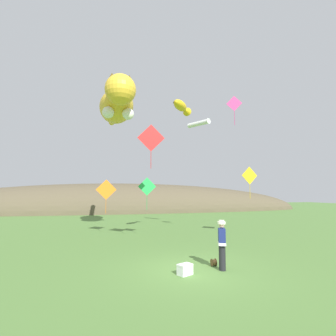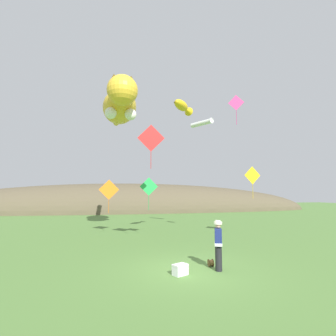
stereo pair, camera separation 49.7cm
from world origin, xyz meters
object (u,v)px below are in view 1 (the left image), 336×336
(kite_diamond_pink, at_px, (234,104))
(kite_diamond_orange, at_px, (106,190))
(kite_giant_cat, at_px, (117,105))
(kite_fish_windsock, at_px, (182,107))
(kite_diamond_gold, at_px, (250,176))
(kite_spool, at_px, (214,262))
(kite_diamond_green, at_px, (147,187))
(picnic_cooler, at_px, (185,269))
(festival_attendant, at_px, (222,243))
(kite_diamond_red, at_px, (151,138))
(kite_tube_streamer, at_px, (199,123))

(kite_diamond_pink, distance_m, kite_diamond_orange, 10.07)
(kite_giant_cat, bearing_deg, kite_fish_windsock, -49.60)
(kite_giant_cat, xyz_separation_m, kite_diamond_gold, (8.36, -3.85, -5.35))
(kite_spool, relative_size, kite_diamond_orange, 0.12)
(kite_diamond_gold, distance_m, kite_diamond_green, 6.70)
(kite_fish_windsock, bearing_deg, kite_diamond_pink, -7.17)
(kite_spool, distance_m, kite_fish_windsock, 9.46)
(kite_diamond_green, bearing_deg, picnic_cooler, -89.89)
(festival_attendant, distance_m, kite_diamond_orange, 10.38)
(kite_giant_cat, relative_size, kite_diamond_pink, 4.71)
(picnic_cooler, distance_m, kite_diamond_red, 7.12)
(festival_attendant, relative_size, kite_diamond_pink, 0.95)
(festival_attendant, height_order, kite_giant_cat, kite_giant_cat)
(kite_giant_cat, bearing_deg, kite_diamond_green, -56.46)
(kite_tube_streamer, relative_size, kite_diamond_orange, 0.85)
(kite_tube_streamer, bearing_deg, kite_diamond_pink, -80.35)
(festival_attendant, distance_m, kite_fish_windsock, 9.16)
(kite_spool, bearing_deg, kite_fish_windsock, 85.54)
(kite_tube_streamer, distance_m, kite_diamond_gold, 5.85)
(festival_attendant, xyz_separation_m, kite_giant_cat, (-3.28, 10.12, 8.28))
(kite_diamond_gold, bearing_deg, kite_spool, -132.24)
(kite_tube_streamer, distance_m, kite_diamond_pink, 4.30)
(kite_spool, height_order, kite_diamond_orange, kite_diamond_orange)
(festival_attendant, height_order, kite_spool, festival_attendant)
(kite_diamond_orange, xyz_separation_m, kite_diamond_green, (2.46, -1.99, 0.17))
(kite_tube_streamer, relative_size, kite_diamond_pink, 1.03)
(picnic_cooler, bearing_deg, kite_diamond_pink, 47.63)
(kite_tube_streamer, bearing_deg, kite_fish_windsock, -124.17)
(kite_diamond_green, xyz_separation_m, kite_diamond_red, (-0.32, -2.99, 2.47))
(festival_attendant, xyz_separation_m, kite_diamond_gold, (5.08, 6.27, 2.93))
(kite_tube_streamer, height_order, kite_diamond_red, kite_tube_streamer)
(kite_giant_cat, relative_size, kite_diamond_green, 4.31)
(picnic_cooler, height_order, kite_diamond_red, kite_diamond_red)
(kite_giant_cat, height_order, kite_fish_windsock, kite_giant_cat)
(picnic_cooler, xyz_separation_m, kite_diamond_pink, (5.11, 5.61, 8.13))
(kite_fish_windsock, xyz_separation_m, kite_diamond_green, (-1.82, 1.53, -4.83))
(kite_diamond_pink, height_order, kite_diamond_red, kite_diamond_pink)
(kite_giant_cat, bearing_deg, kite_diamond_orange, -132.01)
(kite_spool, bearing_deg, picnic_cooler, -151.62)
(kite_giant_cat, xyz_separation_m, kite_fish_windsock, (3.62, -4.25, -1.24))
(kite_spool, bearing_deg, kite_diamond_red, 114.41)
(picnic_cooler, height_order, kite_tube_streamer, kite_tube_streamer)
(kite_diamond_pink, bearing_deg, kite_fish_windsock, 172.83)
(kite_diamond_orange, height_order, kite_diamond_red, kite_diamond_red)
(kite_diamond_pink, bearing_deg, kite_tube_streamer, 99.65)
(kite_fish_windsock, height_order, kite_diamond_green, kite_fish_windsock)
(picnic_cooler, height_order, kite_diamond_pink, kite_diamond_pink)
(picnic_cooler, relative_size, kite_diamond_gold, 0.28)
(kite_diamond_pink, bearing_deg, picnic_cooler, -132.37)
(kite_spool, relative_size, kite_tube_streamer, 0.14)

